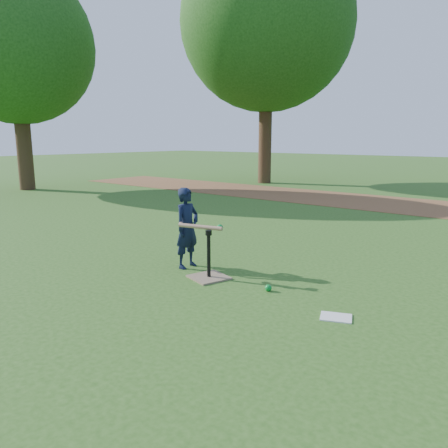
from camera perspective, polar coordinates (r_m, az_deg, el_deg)
The scene contains 9 objects.
ground at distance 5.85m, azimuth -1.31°, elevation -6.07°, with size 80.00×80.00×0.00m, color #285116.
dirt_strip at distance 12.41m, azimuth 21.93°, elevation 2.36°, with size 24.00×3.00×0.01m, color brown.
child at distance 5.89m, azimuth -4.83°, elevation -0.53°, with size 0.40×0.26×1.09m, color black.
wiffle_ball_ground at distance 5.10m, azimuth 5.81°, elevation -8.30°, with size 0.08×0.08×0.08m, color #0B822B.
clipboard at distance 4.51m, azimuth 14.42°, elevation -11.72°, with size 0.30×0.23×0.01m, color silver.
batting_tee at distance 5.51m, azimuth -1.99°, elevation -5.99°, with size 0.53×0.53×0.61m.
swing_action at distance 5.44m, azimuth -2.86°, elevation -0.36°, with size 0.63×0.24×0.08m.
tree_left at distance 17.68m, azimuth 5.65°, elevation 24.65°, with size 6.40×6.40×9.08m.
tree_back at distance 16.59m, azimuth -25.59°, elevation 20.25°, with size 5.00×5.00×7.17m.
Camera 1 is at (3.65, -4.23, 1.74)m, focal length 35.00 mm.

